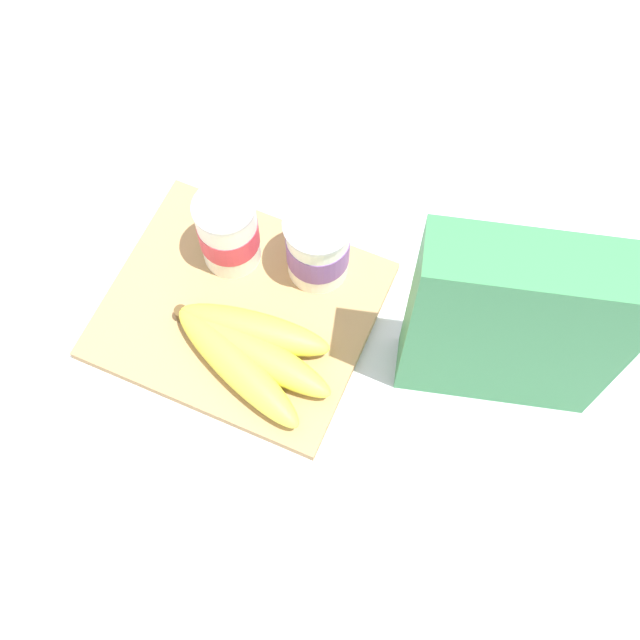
# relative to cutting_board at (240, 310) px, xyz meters

# --- Properties ---
(ground_plane) EXTENTS (2.40, 2.40, 0.00)m
(ground_plane) POSITION_rel_cutting_board_xyz_m (0.00, 0.00, -0.01)
(ground_plane) COLOR silver
(cutting_board) EXTENTS (0.28, 0.24, 0.01)m
(cutting_board) POSITION_rel_cutting_board_xyz_m (0.00, 0.00, 0.00)
(cutting_board) COLOR tan
(cutting_board) RESTS_ON ground_plane
(cereal_box) EXTENTS (0.20, 0.11, 0.25)m
(cereal_box) POSITION_rel_cutting_board_xyz_m (0.27, 0.04, 0.12)
(cereal_box) COLOR #38844C
(cereal_box) RESTS_ON ground_plane
(yogurt_cup_front) EXTENTS (0.07, 0.07, 0.10)m
(yogurt_cup_front) POSITION_rel_cutting_board_xyz_m (-0.04, 0.06, 0.06)
(yogurt_cup_front) COLOR white
(yogurt_cup_front) RESTS_ON cutting_board
(yogurt_cup_back) EXTENTS (0.07, 0.07, 0.09)m
(yogurt_cup_back) POSITION_rel_cutting_board_xyz_m (0.06, 0.08, 0.05)
(yogurt_cup_back) COLOR white
(yogurt_cup_back) RESTS_ON cutting_board
(banana_bunch) EXTENTS (0.19, 0.13, 0.04)m
(banana_bunch) POSITION_rel_cutting_board_xyz_m (0.03, -0.05, 0.02)
(banana_bunch) COLOR yellow
(banana_bunch) RESTS_ON cutting_board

